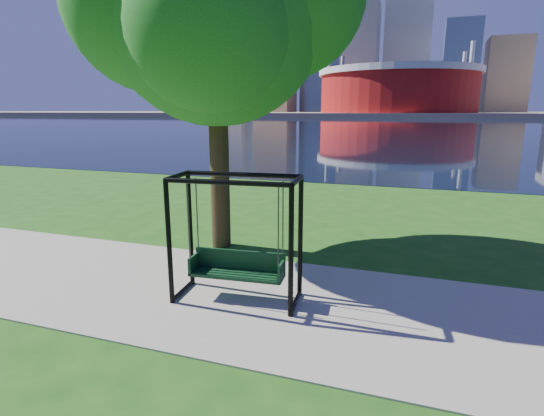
% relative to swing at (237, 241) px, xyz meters
% --- Properties ---
extents(ground, '(900.00, 900.00, 0.00)m').
position_rel_swing_xyz_m(ground, '(0.60, 0.57, -1.08)').
color(ground, '#1E5114').
rests_on(ground, ground).
extents(path, '(120.00, 4.00, 0.03)m').
position_rel_swing_xyz_m(path, '(0.60, 0.07, -1.06)').
color(path, '#9E937F').
rests_on(path, ground).
extents(river, '(900.00, 180.00, 0.02)m').
position_rel_swing_xyz_m(river, '(0.60, 102.57, -1.07)').
color(river, black).
rests_on(river, ground).
extents(far_bank, '(900.00, 228.00, 2.00)m').
position_rel_swing_xyz_m(far_bank, '(0.60, 306.57, -0.08)').
color(far_bank, '#937F60').
rests_on(far_bank, ground).
extents(stadium, '(83.00, 83.00, 32.00)m').
position_rel_swing_xyz_m(stadium, '(-9.40, 235.57, 13.15)').
color(stadium, maroon).
rests_on(stadium, far_bank).
extents(skyline, '(392.00, 66.00, 96.50)m').
position_rel_swing_xyz_m(skyline, '(-3.67, 319.97, 34.81)').
color(skyline, gray).
rests_on(skyline, far_bank).
extents(swing, '(2.25, 1.13, 2.23)m').
position_rel_swing_xyz_m(swing, '(0.00, 0.00, 0.00)').
color(swing, black).
rests_on(swing, ground).
extents(park_tree, '(6.45, 5.83, 8.01)m').
position_rel_swing_xyz_m(park_tree, '(-1.65, 2.76, 4.49)').
color(park_tree, black).
rests_on(park_tree, ground).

